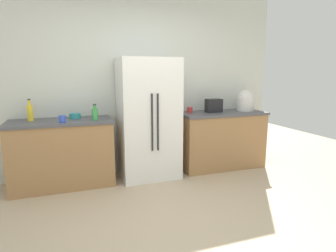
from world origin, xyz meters
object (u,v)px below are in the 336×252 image
at_px(bowl_a, 75,116).
at_px(bottle_a, 95,114).
at_px(cup_a, 62,119).
at_px(toaster, 214,106).
at_px(refrigerator, 148,119).
at_px(bottle_b, 30,112).
at_px(rice_cooker, 246,101).
at_px(cup_b, 190,110).

bearing_deg(bowl_a, bottle_a, -46.48).
xyz_separation_m(cup_a, bowl_a, (0.16, 0.28, -0.01)).
bearing_deg(toaster, bottle_a, -174.72).
relative_size(refrigerator, bottle_a, 7.99).
bearing_deg(bottle_b, cup_a, -33.38).
bearing_deg(cup_a, bottle_b, 146.62).
relative_size(bottle_a, bottle_b, 0.75).
xyz_separation_m(bottle_b, cup_a, (0.39, -0.26, -0.07)).
bearing_deg(rice_cooker, bottle_b, 178.70).
xyz_separation_m(cup_b, bowl_a, (-1.72, -0.02, -0.01)).
xyz_separation_m(bottle_a, bowl_a, (-0.24, 0.26, -0.05)).
height_order(toaster, cup_b, toaster).
bearing_deg(cup_a, rice_cooker, 3.74).
bearing_deg(bottle_a, bottle_b, 163.38).
height_order(bottle_a, cup_b, bottle_a).
relative_size(toaster, rice_cooker, 0.73).
height_order(rice_cooker, bowl_a, rice_cooker).
distance_m(refrigerator, bowl_a, 1.01).
height_order(bottle_a, bowl_a, bottle_a).
relative_size(refrigerator, rice_cooker, 5.03).
distance_m(rice_cooker, bowl_a, 2.67).
relative_size(toaster, bottle_a, 1.17).
distance_m(rice_cooker, bottle_a, 2.43).
xyz_separation_m(rice_cooker, cup_b, (-0.95, 0.11, -0.12)).
bearing_deg(refrigerator, bottle_b, 175.75).
xyz_separation_m(refrigerator, bottle_a, (-0.76, -0.12, 0.13)).
bearing_deg(bowl_a, toaster, -2.38).
bearing_deg(bowl_a, rice_cooker, -1.98).
relative_size(rice_cooker, cup_b, 3.90).
relative_size(bottle_b, cup_a, 3.28).
bearing_deg(bowl_a, bottle_b, -177.98).
distance_m(refrigerator, cup_a, 1.17).
distance_m(refrigerator, toaster, 1.09).
bearing_deg(toaster, bowl_a, 177.62).
distance_m(cup_b, bowl_a, 1.72).
xyz_separation_m(rice_cooker, bowl_a, (-2.67, 0.09, -0.13)).
height_order(rice_cooker, cup_a, rice_cooker).
distance_m(bottle_a, cup_a, 0.41).
relative_size(refrigerator, cup_b, 19.61).
distance_m(bottle_a, bowl_a, 0.36).
relative_size(bottle_b, bowl_a, 1.87).
relative_size(cup_b, bowl_a, 0.57).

